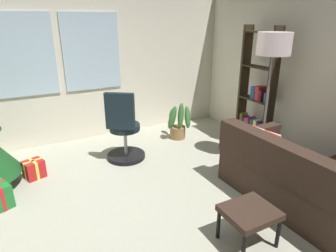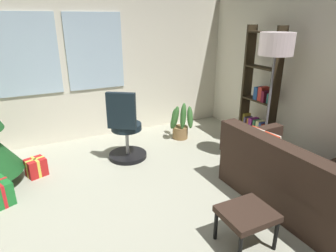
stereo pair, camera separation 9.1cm
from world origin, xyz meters
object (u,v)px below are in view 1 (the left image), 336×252
Objects in this scene: gift_box_red at (34,169)px; bookshelf at (256,96)px; floor_lamp at (273,51)px; potted_plant at (177,124)px; footstool at (249,214)px; office_chair at (124,134)px; couch at (317,181)px.

bookshelf is at bearing -8.66° from gift_box_red.
floor_lamp is (-0.37, -0.57, 0.75)m from bookshelf.
floor_lamp reaches higher than potted_plant.
potted_plant is at bearing 114.74° from floor_lamp.
footstool is 2.55m from potted_plant.
office_chair reaches higher than footstool.
potted_plant is at bearing 75.24° from footstool.
floor_lamp reaches higher than gift_box_red.
couch reaches higher than potted_plant.
office_chair reaches higher than gift_box_red.
footstool is 2.17m from office_chair.
floor_lamp is 1.97m from potted_plant.
gift_box_red is at bearing 159.90° from floor_lamp.
bookshelf reaches higher than gift_box_red.
footstool is 0.25× the size of bookshelf.
bookshelf is at bearing -11.86° from office_chair.
footstool is 0.70× the size of potted_plant.
bookshelf is (3.29, -0.50, 0.70)m from gift_box_red.
office_chair is at bearing -162.62° from potted_plant.
footstool is at bearing -133.94° from bookshelf.
office_chair is at bearing 101.33° from footstool.
floor_lamp reaches higher than footstool.
footstool is at bearing -104.76° from potted_plant.
couch reaches higher than footstool.
gift_box_red is (-1.66, 2.20, -0.20)m from footstool.
office_chair is 2.29m from floor_lamp.
office_chair is 0.56× the size of bookshelf.
bookshelf reaches higher than couch.
bookshelf reaches higher than floor_lamp.
gift_box_red is at bearing 176.83° from office_chair.
couch reaches higher than gift_box_red.
potted_plant is at bearing 100.88° from couch.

